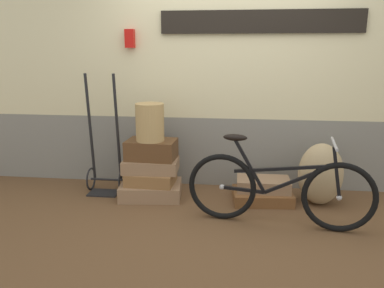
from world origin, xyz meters
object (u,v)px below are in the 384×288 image
object	(u,v)px
suitcase_0	(151,190)
wicker_basket	(150,122)
burlap_sack	(320,174)
bicycle	(278,189)
suitcase_1	(151,178)
suitcase_3	(151,149)
suitcase_4	(262,196)
suitcase_5	(263,184)
suitcase_2	(151,165)
luggage_trolley	(105,163)

from	to	relation	value
suitcase_0	wicker_basket	xyz separation A→B (m)	(0.01, 0.01, 0.75)
burlap_sack	bicycle	xyz separation A→B (m)	(-0.49, -0.56, 0.02)
suitcase_1	suitcase_3	xyz separation A→B (m)	(0.00, 0.05, 0.31)
suitcase_0	bicycle	size ratio (longest dim) A/B	0.39
suitcase_0	suitcase_4	size ratio (longest dim) A/B	1.06
suitcase_3	suitcase_5	bearing A→B (deg)	2.58
suitcase_5	bicycle	distance (m)	0.60
wicker_basket	suitcase_5	bearing A→B (deg)	1.18
suitcase_2	burlap_sack	distance (m)	1.79
suitcase_1	suitcase_2	bearing A→B (deg)	95.56
suitcase_0	suitcase_1	size ratio (longest dim) A/B	1.28
suitcase_0	suitcase_4	world-z (taller)	suitcase_0
suitcase_4	suitcase_5	distance (m)	0.13
suitcase_1	suitcase_5	world-z (taller)	suitcase_1
wicker_basket	bicycle	xyz separation A→B (m)	(1.30, -0.55, -0.49)
suitcase_2	bicycle	distance (m)	1.41
suitcase_2	burlap_sack	size ratio (longest dim) A/B	0.90
suitcase_0	suitcase_2	distance (m)	0.28
suitcase_2	suitcase_5	world-z (taller)	suitcase_2
suitcase_5	wicker_basket	bearing A→B (deg)	-179.23
luggage_trolley	bicycle	size ratio (longest dim) A/B	0.80
suitcase_0	suitcase_3	xyz separation A→B (m)	(0.01, 0.04, 0.45)
wicker_basket	bicycle	bearing A→B (deg)	-22.91
suitcase_0	wicker_basket	distance (m)	0.75
suitcase_2	suitcase_3	distance (m)	0.17
suitcase_1	wicker_basket	bearing A→B (deg)	89.64
luggage_trolley	burlap_sack	world-z (taller)	luggage_trolley
suitcase_0	luggage_trolley	distance (m)	0.61
suitcase_2	suitcase_5	size ratio (longest dim) A/B	1.05
wicker_basket	suitcase_0	bearing A→B (deg)	-113.55
suitcase_5	suitcase_2	bearing A→B (deg)	-179.75
suitcase_1	suitcase_3	bearing A→B (deg)	87.35
suitcase_4	burlap_sack	xyz separation A→B (m)	(0.58, 0.02, 0.26)
suitcase_1	suitcase_4	bearing A→B (deg)	2.83
suitcase_4	suitcase_5	xyz separation A→B (m)	(0.01, 0.03, 0.12)
suitcase_1	suitcase_3	world-z (taller)	suitcase_3
suitcase_1	suitcase_5	distance (m)	1.21
bicycle	suitcase_0	bearing A→B (deg)	157.61
suitcase_4	bicycle	bearing A→B (deg)	-85.01
suitcase_3	wicker_basket	size ratio (longest dim) A/B	1.31
suitcase_3	luggage_trolley	size ratio (longest dim) A/B	0.39
suitcase_5	bicycle	bearing A→B (deg)	-81.49
suitcase_0	suitcase_1	distance (m)	0.14
suitcase_3	burlap_sack	bearing A→B (deg)	2.32
suitcase_4	wicker_basket	distance (m)	1.43
bicycle	suitcase_2	bearing A→B (deg)	156.72
suitcase_1	suitcase_4	size ratio (longest dim) A/B	0.83
suitcase_2	suitcase_5	distance (m)	1.22
suitcase_5	wicker_basket	distance (m)	1.37
burlap_sack	suitcase_4	bearing A→B (deg)	-178.24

